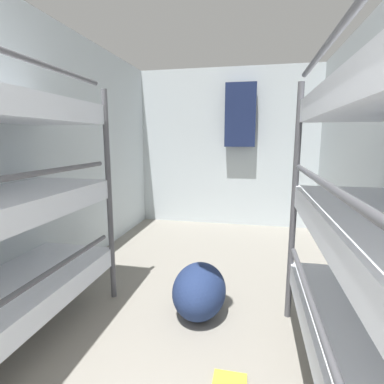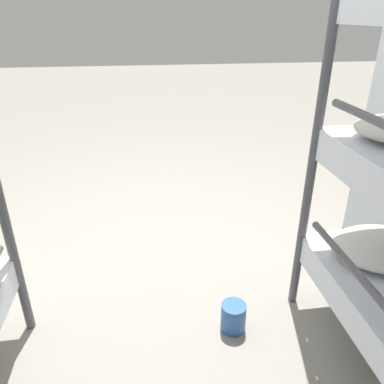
{
  "view_description": "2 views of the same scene",
  "coord_description": "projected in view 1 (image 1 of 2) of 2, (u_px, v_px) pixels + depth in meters",
  "views": [
    {
      "loc": [
        0.42,
        0.23,
        1.32
      ],
      "look_at": [
        -0.1,
        2.73,
        0.87
      ],
      "focal_mm": 28.0,
      "sensor_mm": 36.0,
      "label": 1
    },
    {
      "loc": [
        0.08,
        2.12,
        1.47
      ],
      "look_at": [
        -0.15,
        0.48,
        0.67
      ],
      "focal_mm": 35.0,
      "sensor_mm": 36.0,
      "label": 2
    }
  ],
  "objects": [
    {
      "name": "wall_left",
      "position": [
        35.0,
        156.0,
        2.49
      ],
      "size": [
        0.06,
        4.96,
        2.36
      ],
      "color": "silver",
      "rests_on": "ground_plane"
    },
    {
      "name": "hanging_coat",
      "position": [
        240.0,
        115.0,
        4.31
      ],
      "size": [
        0.44,
        0.12,
        0.9
      ],
      "color": "#192347"
    },
    {
      "name": "floor_book",
      "position": [
        230.0,
        381.0,
        1.64
      ],
      "size": [
        0.18,
        0.12,
        0.02
      ],
      "color": "gold",
      "rests_on": "ground_plane"
    },
    {
      "name": "wall_back",
      "position": [
        227.0,
        148.0,
        4.58
      ],
      "size": [
        2.8,
        0.06,
        2.36
      ],
      "color": "silver",
      "rests_on": "ground_plane"
    },
    {
      "name": "duffel_bag",
      "position": [
        199.0,
        291.0,
        2.25
      ],
      "size": [
        0.4,
        0.53,
        0.4
      ],
      "color": "navy",
      "rests_on": "ground_plane"
    }
  ]
}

